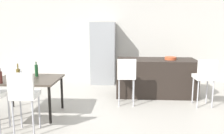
{
  "coord_description": "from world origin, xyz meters",
  "views": [
    {
      "loc": [
        -0.27,
        -4.88,
        1.8
      ],
      "look_at": [
        -0.6,
        0.29,
        0.85
      ],
      "focal_mm": 38.19,
      "sensor_mm": 36.0,
      "label": 1
    }
  ],
  "objects": [
    {
      "name": "wine_bottle_right",
      "position": [
        -2.53,
        -0.86,
        0.85
      ],
      "size": [
        0.06,
        0.06,
        0.28
      ],
      "color": "#471E19",
      "rests_on": "dining_table"
    },
    {
      "name": "bar_chair_middle",
      "position": [
        1.4,
        0.24,
        0.7
      ],
      "size": [
        0.42,
        0.42,
        1.05
      ],
      "color": "white",
      "rests_on": "ground_plane"
    },
    {
      "name": "wine_bottle_corner",
      "position": [
        -2.27,
        -0.71,
        0.87
      ],
      "size": [
        0.07,
        0.07,
        0.33
      ],
      "color": "brown",
      "rests_on": "dining_table"
    },
    {
      "name": "wine_glass_far",
      "position": [
        -2.42,
        -0.3,
        0.86
      ],
      "size": [
        0.07,
        0.07,
        0.17
      ],
      "color": "silver",
      "rests_on": "dining_table"
    },
    {
      "name": "wine_glass_middle",
      "position": [
        -2.12,
        -0.48,
        0.86
      ],
      "size": [
        0.07,
        0.07,
        0.17
      ],
      "color": "silver",
      "rests_on": "dining_table"
    },
    {
      "name": "dining_chair_far",
      "position": [
        -1.93,
        -1.29,
        0.7
      ],
      "size": [
        0.42,
        0.42,
        1.05
      ],
      "color": "white",
      "rests_on": "ground_plane"
    },
    {
      "name": "back_wall",
      "position": [
        0.0,
        2.69,
        1.45
      ],
      "size": [
        10.0,
        0.12,
        2.9
      ],
      "primitive_type": "cube",
      "color": "beige",
      "rests_on": "ground_plane"
    },
    {
      "name": "fruit_bowl",
      "position": [
        0.8,
        1.02,
        0.96
      ],
      "size": [
        0.28,
        0.28,
        0.07
      ],
      "primitive_type": "cylinder",
      "color": "#C6512D",
      "rests_on": "kitchen_island"
    },
    {
      "name": "wine_bottle_end",
      "position": [
        -2.1,
        -0.27,
        0.87
      ],
      "size": [
        0.07,
        0.07,
        0.3
      ],
      "color": "#194723",
      "rests_on": "dining_table"
    },
    {
      "name": "dining_table",
      "position": [
        -2.2,
        -0.46,
        0.67
      ],
      "size": [
        1.22,
        0.93,
        0.74
      ],
      "color": "#4C4238",
      "rests_on": "ground_plane"
    },
    {
      "name": "bar_chair_left",
      "position": [
        -0.28,
        0.24,
        0.7
      ],
      "size": [
        0.41,
        0.41,
        1.05
      ],
      "color": "white",
      "rests_on": "ground_plane"
    },
    {
      "name": "kitchen_island",
      "position": [
        0.46,
        1.04,
        0.46
      ],
      "size": [
        1.95,
        0.85,
        0.92
      ],
      "primitive_type": "cube",
      "color": "black",
      "rests_on": "ground_plane"
    },
    {
      "name": "wine_glass_left",
      "position": [
        -2.06,
        -0.81,
        0.86
      ],
      "size": [
        0.07,
        0.07,
        0.17
      ],
      "color": "silver",
      "rests_on": "dining_table"
    },
    {
      "name": "ground_plane",
      "position": [
        0.0,
        0.0,
        0.0
      ],
      "size": [
        10.0,
        10.0,
        0.0
      ],
      "primitive_type": "plane",
      "color": "#ADA89E"
    },
    {
      "name": "refrigerator",
      "position": [
        -0.99,
        2.25,
        0.92
      ],
      "size": [
        0.72,
        0.68,
        1.84
      ],
      "primitive_type": "cube",
      "color": "#939699",
      "rests_on": "ground_plane"
    }
  ]
}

